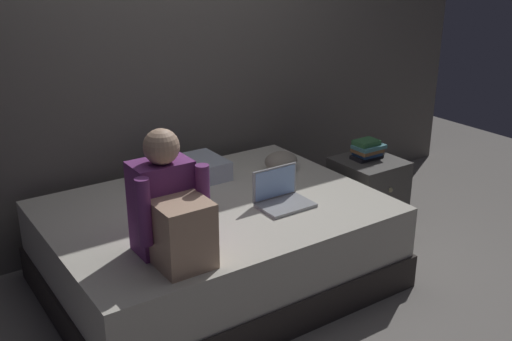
{
  "coord_description": "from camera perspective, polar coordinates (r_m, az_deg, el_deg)",
  "views": [
    {
      "loc": [
        -1.87,
        -2.6,
        2.03
      ],
      "look_at": [
        -0.03,
        0.1,
        0.78
      ],
      "focal_mm": 42.4,
      "sensor_mm": 36.0,
      "label": 1
    }
  ],
  "objects": [
    {
      "name": "person_sitting",
      "position": [
        3.02,
        -8.09,
        -3.72
      ],
      "size": [
        0.39,
        0.44,
        0.65
      ],
      "color": "#75337A",
      "rests_on": "bed"
    },
    {
      "name": "nightstand",
      "position": [
        4.51,
        10.44,
        -2.34
      ],
      "size": [
        0.44,
        0.46,
        0.55
      ],
      "color": "#474442",
      "rests_on": "ground_plane"
    },
    {
      "name": "ground_plane",
      "position": [
        3.8,
        1.25,
        -11.48
      ],
      "size": [
        8.0,
        8.0,
        0.0
      ],
      "primitive_type": "plane",
      "color": "gray"
    },
    {
      "name": "book_stack",
      "position": [
        4.41,
        10.46,
        1.94
      ],
      "size": [
        0.22,
        0.16,
        0.14
      ],
      "color": "black",
      "rests_on": "nightstand"
    },
    {
      "name": "bed",
      "position": [
        3.79,
        -3.87,
        -6.99
      ],
      "size": [
        2.0,
        1.5,
        0.53
      ],
      "color": "#332D2B",
      "rests_on": "ground_plane"
    },
    {
      "name": "wall_back",
      "position": [
        4.29,
        -8.15,
        11.56
      ],
      "size": [
        5.6,
        0.1,
        2.7
      ],
      "primitive_type": "cube",
      "color": "#605B56",
      "rests_on": "ground_plane"
    },
    {
      "name": "pillow",
      "position": [
        4.02,
        -6.9,
        -0.14
      ],
      "size": [
        0.56,
        0.36,
        0.13
      ],
      "primitive_type": "cube",
      "color": "silver",
      "rests_on": "bed"
    },
    {
      "name": "clothes_pile",
      "position": [
        4.2,
        2.4,
        0.86
      ],
      "size": [
        0.24,
        0.2,
        0.13
      ],
      "color": "gray",
      "rests_on": "bed"
    },
    {
      "name": "laptop",
      "position": [
        3.65,
        2.4,
        -2.42
      ],
      "size": [
        0.32,
        0.23,
        0.22
      ],
      "color": "#9EA0A5",
      "rests_on": "bed"
    }
  ]
}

